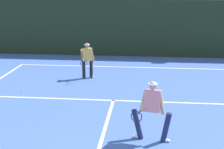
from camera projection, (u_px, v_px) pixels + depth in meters
court_line_baseline_far at (123, 67)px, 17.26m from camera, size 10.63×0.10×0.01m
court_line_service at (113, 100)px, 12.31m from camera, size 8.67×0.10×0.01m
court_line_centre at (102, 139)px, 9.27m from camera, size 0.10×6.40×0.01m
player_near at (152, 108)px, 8.96m from camera, size 1.10×0.90×1.65m
player_far at (87, 59)px, 15.00m from camera, size 0.67×0.90×1.59m
tennis_ball at (22, 90)px, 13.39m from camera, size 0.07×0.07×0.07m
back_fence_windscreen at (127, 28)px, 19.50m from camera, size 18.60×0.12×3.23m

